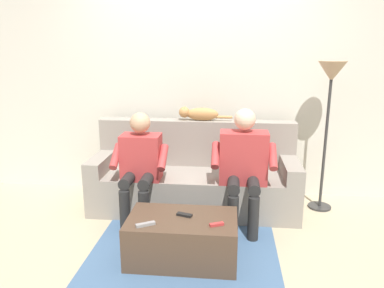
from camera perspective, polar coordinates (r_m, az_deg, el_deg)
ground_plane at (r=3.46m, az=-0.82°, el=-14.37°), size 8.00×8.00×0.00m
back_wall at (r=4.28m, az=1.05°, el=8.69°), size 5.03×0.06×2.47m
couch at (r=4.01m, az=0.40°, el=-5.26°), size 2.12×0.74×0.90m
coffee_table at (r=3.12m, az=-1.48°, el=-14.09°), size 0.87×0.53×0.36m
person_left_seated at (r=3.55m, az=7.82°, el=-2.74°), size 0.60×0.54×1.12m
person_right_seated at (r=3.66m, az=-7.89°, el=-2.70°), size 0.53×0.51×1.07m
cat_on_backrest at (r=4.05m, az=0.99°, el=4.62°), size 0.58×0.12×0.15m
remote_gray at (r=2.93m, az=-7.06°, el=-11.98°), size 0.15×0.10×0.02m
remote_black at (r=3.06m, az=-1.16°, el=-10.67°), size 0.13×0.08×0.02m
remote_red at (r=2.92m, az=3.75°, el=-12.05°), size 0.11×0.08×0.02m
floor_rug at (r=3.30m, az=-1.22°, el=-15.89°), size 1.56×1.48×0.01m
floor_lamp at (r=3.99m, az=20.25°, el=8.23°), size 0.28×0.28×1.54m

